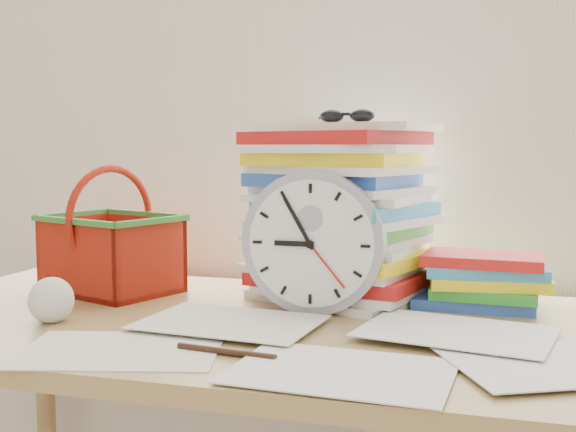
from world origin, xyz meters
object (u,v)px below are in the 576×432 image
(desk, at_px, (263,363))
(basket, at_px, (111,231))
(book_stack, at_px, (481,280))
(clock, at_px, (314,242))
(paper_stack, at_px, (340,211))

(desk, xyz_separation_m, basket, (-0.37, 0.14, 0.20))
(desk, xyz_separation_m, book_stack, (0.35, 0.21, 0.12))
(desk, relative_size, clock, 5.51)
(paper_stack, xyz_separation_m, clock, (-0.01, -0.14, -0.04))
(paper_stack, xyz_separation_m, basket, (-0.45, -0.08, -0.04))
(clock, bearing_deg, book_stack, 24.90)
(clock, bearing_deg, paper_stack, 84.43)
(paper_stack, relative_size, basket, 1.34)
(paper_stack, bearing_deg, clock, -95.57)
(basket, bearing_deg, desk, -1.15)
(basket, bearing_deg, book_stack, 25.19)
(basket, bearing_deg, clock, 11.70)
(paper_stack, height_order, book_stack, paper_stack)
(paper_stack, bearing_deg, book_stack, -2.88)
(book_stack, xyz_separation_m, basket, (-0.72, -0.07, 0.08))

